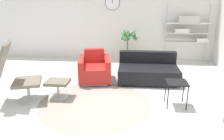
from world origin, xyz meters
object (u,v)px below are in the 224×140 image
object	(u,v)px
lounge_chair	(7,65)
side_table	(177,85)
shelf_unit	(188,29)
armchair_red	(95,70)
couch_low	(148,71)
potted_plant	(128,45)
ottoman	(58,85)

from	to	relation	value
lounge_chair	side_table	world-z (taller)	lounge_chair
lounge_chair	shelf_unit	xyz separation A→B (m)	(3.97, 3.20, 0.31)
lounge_chair	side_table	bearing A→B (deg)	73.92
armchair_red	lounge_chair	bearing A→B (deg)	33.36
couch_low	side_table	size ratio (longest dim) A/B	3.02
potted_plant	shelf_unit	world-z (taller)	shelf_unit
ottoman	armchair_red	distance (m)	1.18
ottoman	shelf_unit	xyz separation A→B (m)	(3.13, 2.92, 0.79)
ottoman	couch_low	bearing A→B (deg)	32.29
couch_low	shelf_unit	xyz separation A→B (m)	(1.28, 1.75, 0.82)
ottoman	shelf_unit	bearing A→B (deg)	42.98
armchair_red	couch_low	xyz separation A→B (m)	(1.29, 0.13, -0.04)
armchair_red	couch_low	bearing A→B (deg)	175.95
side_table	shelf_unit	distance (m)	3.24
lounge_chair	couch_low	xyz separation A→B (m)	(2.69, 1.45, -0.51)
side_table	armchair_red	bearing A→B (deg)	145.52
lounge_chair	armchair_red	world-z (taller)	lounge_chair
couch_low	armchair_red	bearing A→B (deg)	5.32
lounge_chair	armchair_red	bearing A→B (deg)	114.72
side_table	shelf_unit	size ratio (longest dim) A/B	0.26
side_table	shelf_unit	bearing A→B (deg)	74.62
couch_low	shelf_unit	size ratio (longest dim) A/B	0.78
couch_low	shelf_unit	distance (m)	2.31
side_table	ottoman	bearing A→B (deg)	176.35
lounge_chair	couch_low	bearing A→B (deg)	99.80
lounge_chair	ottoman	distance (m)	1.01
potted_plant	shelf_unit	bearing A→B (deg)	8.77
couch_low	shelf_unit	bearing A→B (deg)	-126.75
armchair_red	shelf_unit	bearing A→B (deg)	-153.70
shelf_unit	lounge_chair	bearing A→B (deg)	-141.13
armchair_red	potted_plant	xyz separation A→B (m)	(0.76, 1.60, 0.29)
lounge_chair	shelf_unit	bearing A→B (deg)	110.32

